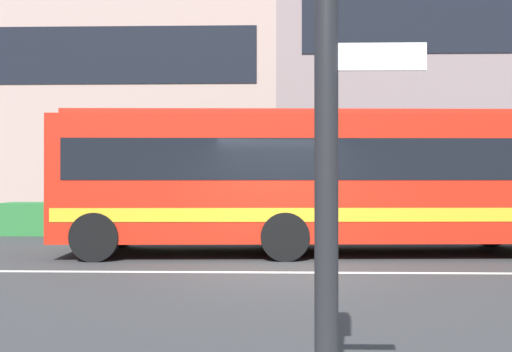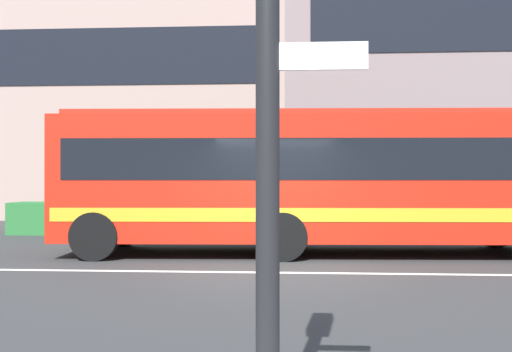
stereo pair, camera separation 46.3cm
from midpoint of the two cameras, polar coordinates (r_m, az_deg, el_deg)
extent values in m
plane|color=#343535|center=(10.21, 3.24, -9.78)|extent=(160.00, 160.00, 0.00)
cube|color=silver|center=(10.21, 3.24, -9.76)|extent=(60.00, 0.16, 0.01)
cube|color=#2B7235|center=(16.74, 6.83, -4.38)|extent=(18.35, 1.10, 0.96)
cube|color=tan|center=(29.05, -15.53, 7.51)|extent=(18.83, 11.06, 11.20)
cube|color=black|center=(24.10, -19.94, 11.28)|extent=(17.32, 0.04, 2.24)
cube|color=red|center=(12.70, 6.72, -0.27)|extent=(11.21, 3.02, 2.67)
cube|color=black|center=(12.71, 6.72, 1.54)|extent=(10.54, 3.01, 0.85)
cube|color=gold|center=(12.72, 6.72, -3.58)|extent=(10.99, 3.03, 0.28)
cube|color=red|center=(12.78, 6.72, 6.00)|extent=(10.75, 2.59, 0.12)
cylinder|color=black|center=(15.03, 23.90, -4.77)|extent=(1.01, 0.32, 1.00)
cylinder|color=black|center=(13.88, 3.43, -5.16)|extent=(1.01, 0.32, 1.00)
cylinder|color=black|center=(11.54, 3.89, -6.17)|extent=(1.01, 0.32, 1.00)
cylinder|color=black|center=(14.27, -12.36, -5.02)|extent=(1.01, 0.32, 1.00)
cylinder|color=black|center=(12.00, -15.03, -5.94)|extent=(1.01, 0.32, 1.00)
cylinder|color=black|center=(3.29, 5.24, 4.52)|extent=(0.14, 0.14, 3.64)
cube|color=silver|center=(3.37, 10.45, 11.89)|extent=(0.56, 0.03, 0.16)
camera|label=1|loc=(0.23, -88.95, 0.00)|focal=39.39mm
camera|label=2|loc=(0.23, 91.05, 0.00)|focal=39.39mm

